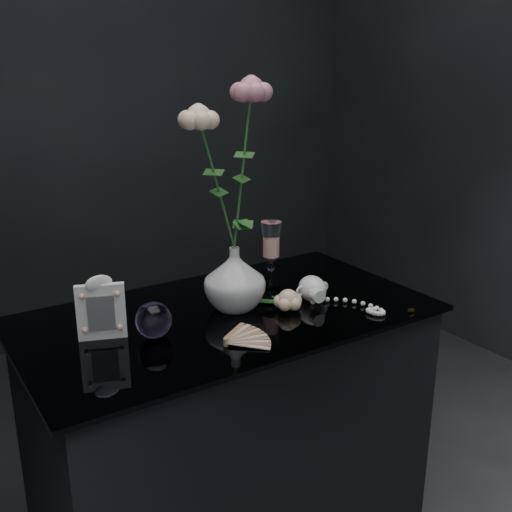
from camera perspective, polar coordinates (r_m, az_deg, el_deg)
table at (r=1.74m, az=-2.54°, el=-17.00°), size 1.05×0.58×0.76m
vase at (r=1.54m, az=-2.04°, el=-2.17°), size 0.17×0.17×0.17m
wine_glass at (r=1.70m, az=1.45°, el=0.15°), size 0.07×0.07×0.19m
picture_frame at (r=1.42m, az=-14.56°, el=-4.74°), size 0.14×0.12×0.16m
paperweight at (r=1.42m, az=-9.73°, el=-6.02°), size 0.10×0.10×0.09m
paper_fan at (r=1.37m, az=-2.87°, el=-8.13°), size 0.25×0.22×0.02m
loose_rose at (r=1.55m, az=3.09°, el=-4.20°), size 0.14×0.18×0.06m
pearl_jar at (r=1.62m, az=5.39°, el=-3.02°), size 0.27×0.28×0.07m
roses at (r=1.46m, az=-2.51°, el=8.97°), size 0.22×0.11×0.47m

